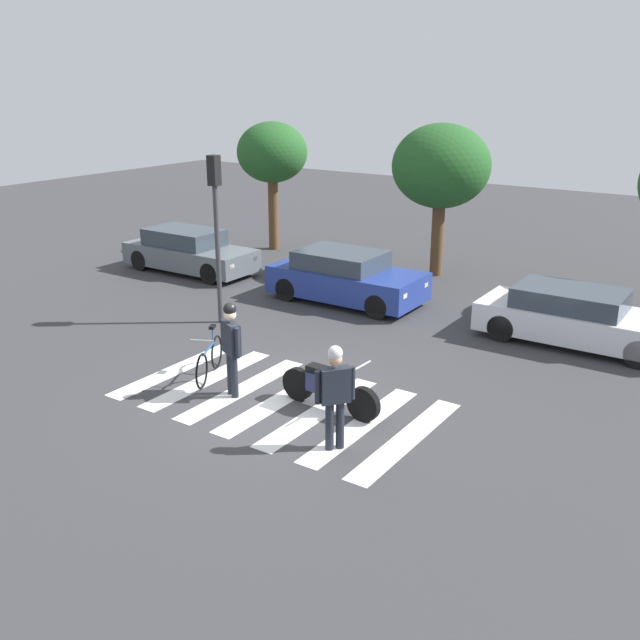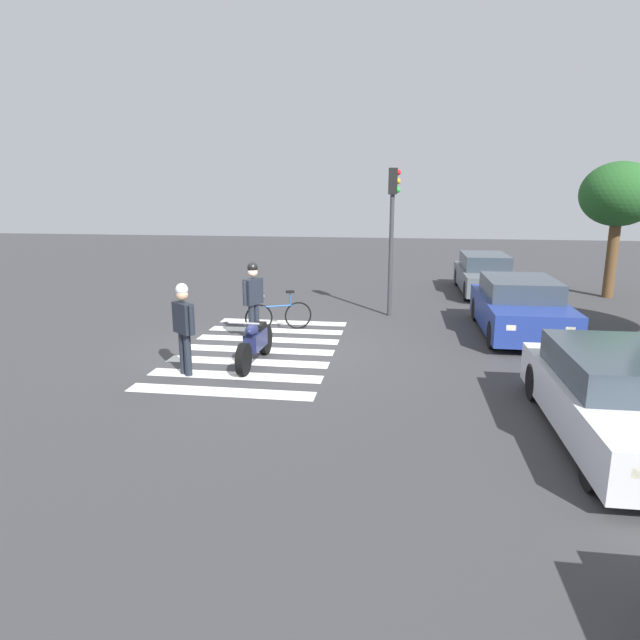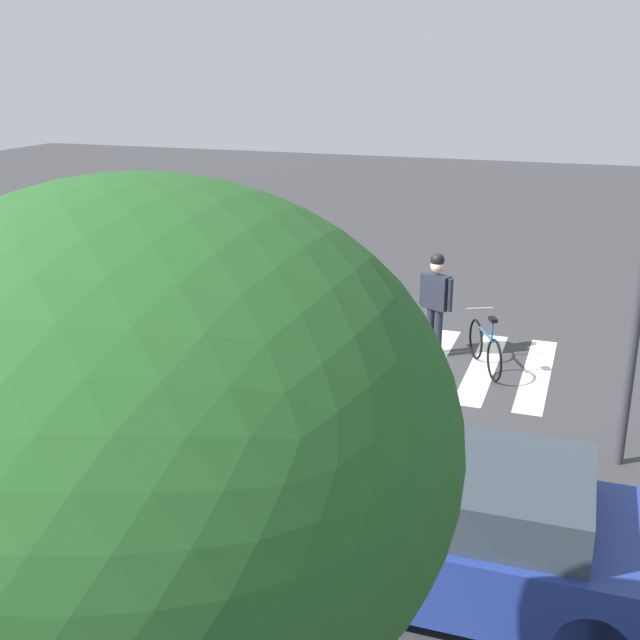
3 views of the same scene
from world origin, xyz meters
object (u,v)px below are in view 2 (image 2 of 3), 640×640
at_px(leaning_bicycle, 279,315).
at_px(officer_on_foot, 184,322).
at_px(officer_by_motorcycle, 253,295).
at_px(car_grey_coupe, 484,274).
at_px(car_blue_hatchback, 520,308).
at_px(car_white_van, 618,398).
at_px(traffic_light_pole, 392,218).
at_px(police_motorcycle, 255,342).

height_order(leaning_bicycle, officer_on_foot, officer_on_foot).
height_order(officer_by_motorcycle, car_grey_coupe, officer_by_motorcycle).
distance_m(car_blue_hatchback, car_white_van, 6.06).
distance_m(leaning_bicycle, traffic_light_pole, 4.22).
bearing_deg(officer_by_motorcycle, traffic_light_pole, 134.52).
relative_size(officer_on_foot, car_grey_coupe, 0.42).
bearing_deg(police_motorcycle, officer_on_foot, -53.01).
distance_m(leaning_bicycle, car_white_van, 8.29).
distance_m(car_blue_hatchback, traffic_light_pole, 4.17).
distance_m(police_motorcycle, officer_by_motorcycle, 2.04).
distance_m(officer_by_motorcycle, traffic_light_pole, 4.73).
relative_size(leaning_bicycle, officer_on_foot, 0.88).
height_order(car_white_van, traffic_light_pole, traffic_light_pole).
bearing_deg(traffic_light_pole, police_motorcycle, -28.00).
bearing_deg(leaning_bicycle, car_white_van, 48.10).
xyz_separation_m(car_blue_hatchback, car_white_van, (6.06, 0.19, -0.05)).
height_order(police_motorcycle, officer_by_motorcycle, officer_by_motorcycle).
bearing_deg(officer_by_motorcycle, leaning_bicycle, 157.31).
xyz_separation_m(police_motorcycle, officer_by_motorcycle, (-1.86, -0.51, 0.63)).
distance_m(leaning_bicycle, officer_on_foot, 3.89).
bearing_deg(car_blue_hatchback, officer_by_motorcycle, -76.95).
bearing_deg(car_blue_hatchback, traffic_light_pole, -116.76).
relative_size(police_motorcycle, leaning_bicycle, 1.34).
xyz_separation_m(leaning_bicycle, car_blue_hatchback, (-0.52, 5.98, 0.28)).
relative_size(police_motorcycle, traffic_light_pole, 0.52).
bearing_deg(officer_by_motorcycle, car_white_van, 55.11).
relative_size(car_blue_hatchback, car_white_van, 0.94).
bearing_deg(police_motorcycle, officer_by_motorcycle, -164.58).
relative_size(car_grey_coupe, car_white_van, 0.98).
height_order(officer_on_foot, officer_by_motorcycle, officer_by_motorcycle).
height_order(officer_on_foot, car_blue_hatchback, officer_on_foot).
distance_m(police_motorcycle, traffic_light_pole, 6.07).
xyz_separation_m(officer_by_motorcycle, traffic_light_pole, (-3.10, 3.15, 1.66)).
distance_m(officer_on_foot, car_blue_hatchback, 8.20).
height_order(car_grey_coupe, car_blue_hatchback, car_blue_hatchback).
height_order(officer_on_foot, car_white_van, officer_on_foot).
height_order(car_blue_hatchback, traffic_light_pole, traffic_light_pole).
xyz_separation_m(leaning_bicycle, car_grey_coupe, (-6.25, 5.90, 0.25)).
bearing_deg(car_grey_coupe, officer_by_motorcycle, -41.16).
distance_m(leaning_bicycle, car_blue_hatchback, 6.01).
bearing_deg(leaning_bicycle, police_motorcycle, 2.34).
distance_m(officer_on_foot, car_white_van, 7.45).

